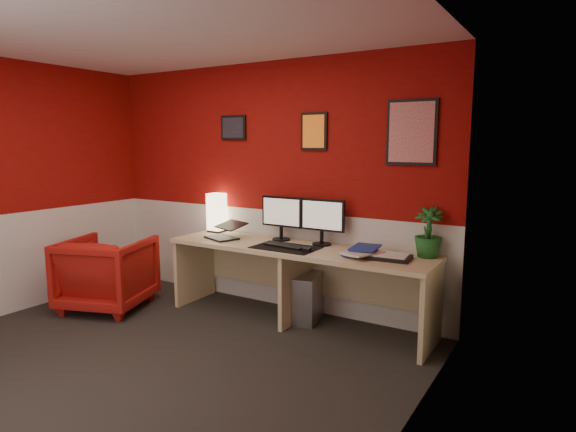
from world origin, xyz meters
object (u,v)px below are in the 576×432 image
object	(u,v)px
monitor_left	(281,211)
pc_tower	(308,297)
zen_tray	(389,257)
laptop	(221,228)
desk	(296,285)
shoji_lamp	(217,214)
armchair	(107,273)
monitor_right	(322,215)
potted_plant	(428,232)

from	to	relation	value
monitor_left	pc_tower	distance (m)	0.88
zen_tray	pc_tower	size ratio (longest dim) A/B	0.78
monitor_left	laptop	bearing A→B (deg)	-155.01
monitor_left	pc_tower	world-z (taller)	monitor_left
desk	shoji_lamp	bearing A→B (deg)	168.58
desk	monitor_left	world-z (taller)	monitor_left
zen_tray	armchair	bearing A→B (deg)	-166.68
monitor_right	pc_tower	distance (m)	0.81
desk	laptop	bearing A→B (deg)	-175.99
shoji_lamp	zen_tray	size ratio (longest dim) A/B	1.14
potted_plant	laptop	bearing A→B (deg)	-171.73
potted_plant	armchair	distance (m)	3.20
monitor_left	shoji_lamp	bearing A→B (deg)	177.81
monitor_left	potted_plant	world-z (taller)	monitor_left
desk	armchair	bearing A→B (deg)	-160.39
laptop	desk	bearing A→B (deg)	24.70
laptop	potted_plant	distance (m)	2.02
monitor_right	pc_tower	world-z (taller)	monitor_right
laptop	monitor_right	xyz separation A→B (m)	(1.00, 0.26, 0.18)
laptop	monitor_right	distance (m)	1.05
zen_tray	armchair	size ratio (longest dim) A/B	0.43
potted_plant	armchair	bearing A→B (deg)	-163.48
shoji_lamp	monitor_right	bearing A→B (deg)	-1.25
desk	armchair	world-z (taller)	armchair
laptop	monitor_left	xyz separation A→B (m)	(0.55, 0.26, 0.18)
laptop	zen_tray	distance (m)	1.75
laptop	monitor_left	size ratio (longest dim) A/B	0.57
shoji_lamp	potted_plant	distance (m)	2.30
shoji_lamp	potted_plant	xyz separation A→B (m)	(2.30, 0.00, 0.01)
desk	monitor_right	distance (m)	0.70
pc_tower	potted_plant	bearing A→B (deg)	-6.12
monitor_right	desk	bearing A→B (deg)	-128.35
desk	laptop	world-z (taller)	laptop
armchair	desk	bearing A→B (deg)	-179.89
zen_tray	armchair	world-z (taller)	zen_tray
monitor_left	zen_tray	world-z (taller)	monitor_left
shoji_lamp	pc_tower	xyz separation A→B (m)	(1.21, -0.13, -0.70)
monitor_left	pc_tower	bearing A→B (deg)	-14.40
desk	potted_plant	distance (m)	1.31
potted_plant	monitor_right	bearing A→B (deg)	-178.30
shoji_lamp	potted_plant	size ratio (longest dim) A/B	0.93
shoji_lamp	laptop	bearing A→B (deg)	-44.18
shoji_lamp	laptop	distance (m)	0.43
shoji_lamp	desk	bearing A→B (deg)	-11.42
zen_tray	armchair	xyz separation A→B (m)	(-2.76, -0.65, -0.38)
pc_tower	armchair	distance (m)	2.09
shoji_lamp	armchair	distance (m)	1.28
zen_tray	potted_plant	bearing A→B (deg)	43.60
monitor_right	potted_plant	size ratio (longest dim) A/B	1.35
monitor_left	monitor_right	bearing A→B (deg)	0.51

